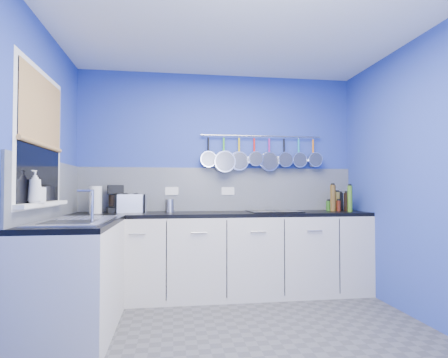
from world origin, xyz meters
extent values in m
cube|color=#47474C|center=(0.00, 0.00, -0.01)|extent=(3.20, 3.00, 0.02)
cube|color=white|center=(0.00, 0.00, 2.51)|extent=(3.20, 3.00, 0.02)
cube|color=#2A3FA1|center=(0.00, 1.51, 1.25)|extent=(3.20, 0.02, 2.50)
cube|color=#2A3FA1|center=(0.00, -1.51, 1.25)|extent=(3.20, 0.02, 2.50)
cube|color=#2A3FA1|center=(-1.61, 0.00, 1.25)|extent=(0.02, 3.00, 2.50)
cube|color=#2A3FA1|center=(1.61, 0.00, 1.25)|extent=(0.02, 3.00, 2.50)
cube|color=#90939B|center=(0.00, 1.49, 1.15)|extent=(3.20, 0.02, 0.50)
cube|color=#90939B|center=(-1.59, 0.60, 1.15)|extent=(0.02, 1.80, 0.50)
cube|color=beige|center=(0.00, 1.20, 0.43)|extent=(3.20, 0.60, 0.86)
cube|color=black|center=(0.00, 1.20, 0.88)|extent=(3.20, 0.60, 0.04)
cube|color=beige|center=(-1.30, 0.30, 0.43)|extent=(0.60, 1.20, 0.86)
cube|color=black|center=(-1.30, 0.30, 0.88)|extent=(0.60, 1.20, 0.04)
cube|color=white|center=(-1.58, 0.30, 1.55)|extent=(0.01, 1.00, 1.10)
cube|color=black|center=(-1.57, 0.30, 1.55)|extent=(0.01, 0.90, 1.00)
cube|color=tan|center=(-1.56, 0.30, 1.77)|extent=(0.01, 0.90, 0.55)
cube|color=white|center=(-1.55, 0.30, 1.04)|extent=(0.10, 0.98, 0.03)
cube|color=silver|center=(-1.30, 0.30, 0.90)|extent=(0.50, 0.95, 0.01)
cube|color=white|center=(-0.55, 1.48, 1.13)|extent=(0.15, 0.01, 0.09)
cube|color=white|center=(0.10, 1.48, 1.13)|extent=(0.15, 0.01, 0.09)
cylinder|color=silver|center=(0.50, 1.45, 1.78)|extent=(1.45, 0.02, 0.02)
imported|color=white|center=(-1.53, 0.07, 1.17)|extent=(0.10, 0.10, 0.24)
imported|color=white|center=(-1.53, 0.14, 1.14)|extent=(0.09, 0.09, 0.17)
cylinder|color=white|center=(-1.33, 1.21, 1.04)|extent=(0.15, 0.15, 0.28)
cube|color=silver|center=(-0.99, 1.33, 1.00)|extent=(0.33, 0.24, 0.20)
cylinder|color=silver|center=(-0.57, 1.31, 0.97)|extent=(0.11, 0.11, 0.14)
cube|color=black|center=(0.57, 1.18, 0.91)|extent=(0.55, 0.48, 0.01)
cylinder|color=black|center=(1.43, 1.34, 1.00)|extent=(0.05, 0.05, 0.21)
cylinder|color=olive|center=(1.38, 1.32, 1.01)|extent=(0.06, 0.06, 0.22)
cylinder|color=#265919|center=(1.27, 1.33, 0.96)|extent=(0.06, 0.06, 0.11)
cylinder|color=black|center=(1.44, 1.21, 1.01)|extent=(0.07, 0.07, 0.21)
cylinder|color=#4C190C|center=(1.35, 1.23, 0.96)|extent=(0.05, 0.05, 0.12)
cylinder|color=brown|center=(1.28, 1.23, 1.05)|extent=(0.06, 0.06, 0.30)
cylinder|color=#3F721E|center=(1.44, 1.12, 1.04)|extent=(0.05, 0.05, 0.29)
camera|label=1|loc=(-0.55, -2.72, 1.15)|focal=29.12mm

